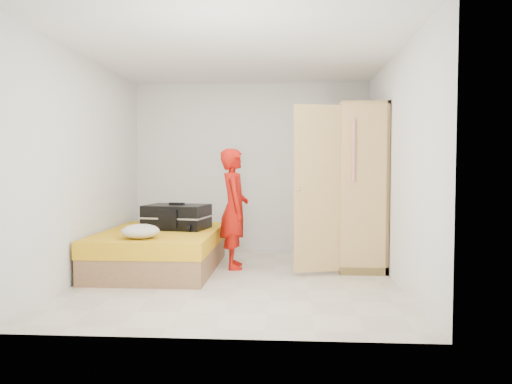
# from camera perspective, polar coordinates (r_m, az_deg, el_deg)

# --- Properties ---
(room) EXTENTS (4.00, 4.02, 2.60)m
(room) POSITION_cam_1_polar(r_m,az_deg,el_deg) (5.75, -2.08, 2.76)
(room) COLOR beige
(room) RESTS_ON ground
(bed) EXTENTS (1.42, 2.02, 0.50)m
(bed) POSITION_cam_1_polar(r_m,az_deg,el_deg) (6.52, -10.88, -6.52)
(bed) COLOR #986C45
(bed) RESTS_ON ground
(wardrobe) EXTENTS (1.15, 1.34, 2.10)m
(wardrobe) POSITION_cam_1_polar(r_m,az_deg,el_deg) (6.64, 11.26, 0.13)
(wardrobe) COLOR tan
(wardrobe) RESTS_ON ground
(person) EXTENTS (0.46, 0.62, 1.55)m
(person) POSITION_cam_1_polar(r_m,az_deg,el_deg) (6.46, -2.51, -1.90)
(person) COLOR red
(person) RESTS_ON ground
(suitcase) EXTENTS (0.89, 0.72, 0.34)m
(suitcase) POSITION_cam_1_polar(r_m,az_deg,el_deg) (6.64, -9.05, -2.82)
(suitcase) COLOR black
(suitcase) RESTS_ON bed
(round_cushion) EXTENTS (0.43, 0.43, 0.16)m
(round_cushion) POSITION_cam_1_polar(r_m,az_deg,el_deg) (5.83, -13.07, -4.39)
(round_cushion) COLOR beige
(round_cushion) RESTS_ON bed
(pillow) EXTENTS (0.58, 0.37, 0.10)m
(pillow) POSITION_cam_1_polar(r_m,az_deg,el_deg) (7.31, -9.59, -3.13)
(pillow) COLOR beige
(pillow) RESTS_ON bed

